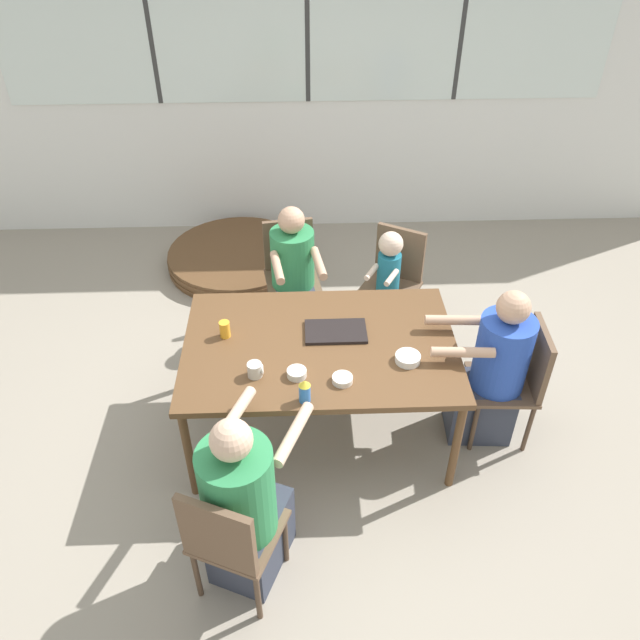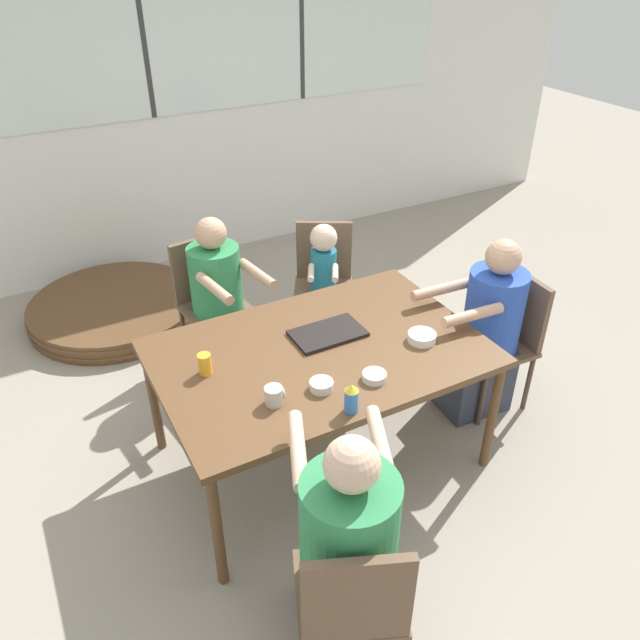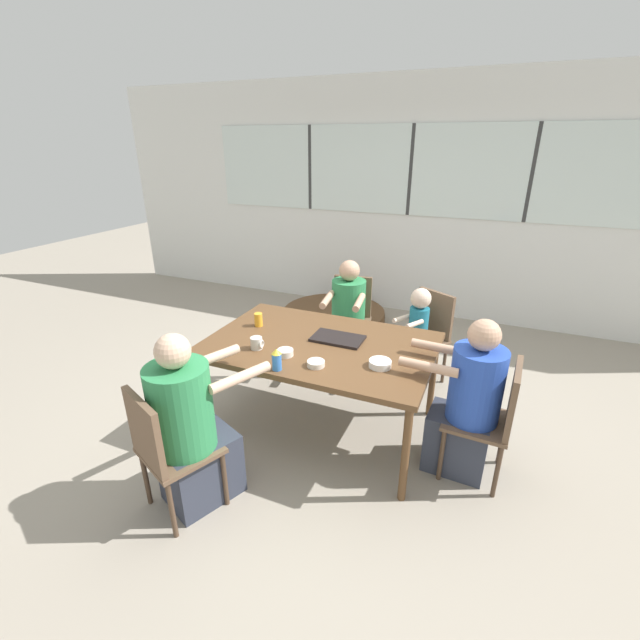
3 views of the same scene
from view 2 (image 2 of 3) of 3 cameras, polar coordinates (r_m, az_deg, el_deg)
name	(u,v)px [view 2 (image 2 of 3)]	position (r m, az deg, el deg)	size (l,w,h in m)	color
ground_plane	(320,454)	(3.61, 0.00, -12.20)	(16.00, 16.00, 0.00)	gray
wall_back_with_windows	(150,93)	(5.28, -15.31, 19.41)	(8.40, 0.08, 2.80)	silver
dining_table	(320,358)	(3.17, 0.00, -3.53)	(1.63, 1.08, 0.73)	brown
chair_for_woman_green_shirt	(208,291)	(4.15, -10.24, 2.59)	(0.45, 0.45, 0.84)	brown
chair_for_man_blue_shirt	(508,331)	(3.86, 16.77, -0.93)	(0.42, 0.42, 0.84)	brown
chair_for_man_teal_shirt	(353,601)	(2.45, 3.00, -24.27)	(0.52, 0.52, 0.84)	brown
chair_for_toddler	(324,273)	(4.30, 0.34, 4.28)	(0.55, 0.55, 0.84)	brown
person_woman_green_shirt	(221,306)	(4.04, -9.07, 1.31)	(0.40, 0.64, 1.06)	#333847
person_man_blue_shirt	(485,338)	(3.76, 14.81, -1.57)	(0.64, 0.38, 1.11)	#333847
person_man_teal_shirt	(346,559)	(2.54, 2.43, -20.99)	(0.58, 0.73, 1.14)	#333847
person_toddler	(323,289)	(4.19, 0.31, 2.85)	(0.30, 0.35, 0.92)	#333847
food_tray_dark	(328,333)	(3.24, 0.71, -1.23)	(0.37, 0.23, 0.02)	black
coffee_mug	(274,395)	(2.80, -4.20, -6.89)	(0.09, 0.08, 0.09)	beige
sippy_cup	(351,398)	(2.73, 2.88, -7.12)	(0.06, 0.06, 0.15)	blue
juice_glass	(205,364)	(3.00, -10.49, -3.98)	(0.06, 0.06, 0.11)	gold
bowl_white_shallow	(422,337)	(3.23, 9.30, -1.55)	(0.15, 0.15, 0.04)	white
bowl_cereal	(321,385)	(2.88, 0.13, -5.99)	(0.11, 0.11, 0.04)	silver
bowl_fruit	(374,376)	(2.95, 4.99, -5.15)	(0.12, 0.12, 0.04)	silver
folded_table_stack	(115,309)	(4.96, -18.19, 1.00)	(1.26, 1.26, 0.15)	brown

